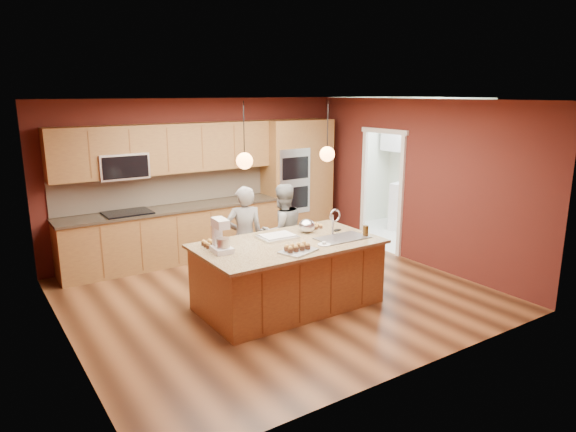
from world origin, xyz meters
TOP-DOWN VIEW (x-y plane):
  - floor at (0.00, 0.00)m, footprint 5.50×5.50m
  - ceiling at (0.00, 0.00)m, footprint 5.50×5.50m
  - wall_back at (0.00, 2.50)m, footprint 5.50×0.00m
  - wall_front at (0.00, -2.50)m, footprint 5.50×0.00m
  - wall_left at (-2.75, 0.00)m, footprint 0.00×5.00m
  - wall_right at (2.75, 0.00)m, footprint 0.00×5.00m
  - cabinet_run at (-0.68, 2.25)m, footprint 3.74×0.64m
  - oven_column at (1.85, 2.19)m, footprint 1.30×0.62m
  - doorway_trim at (2.73, 0.80)m, footprint 0.08×1.11m
  - laundry_room at (4.35, 1.20)m, footprint 2.60×2.70m
  - pendant_left at (-0.69, -0.40)m, footprint 0.20×0.20m
  - pendant_right at (0.55, -0.40)m, footprint 0.20×0.20m
  - island at (-0.05, -0.40)m, footprint 2.40×1.35m
  - person_left at (-0.22, 0.53)m, footprint 0.63×0.51m
  - person_right at (0.44, 0.53)m, footprint 0.75×0.61m
  - stand_mixer at (-0.98, -0.28)m, footprint 0.24×0.32m
  - sheet_cake at (-0.08, -0.16)m, footprint 0.51×0.38m
  - cooling_rack at (-0.19, -0.81)m, footprint 0.52×0.44m
  - mixing_bowl at (0.42, -0.13)m, footprint 0.23×0.23m
  - plate at (0.24, -0.76)m, footprint 0.17×0.17m
  - tumbler at (0.98, -0.73)m, footprint 0.08×0.08m
  - phone at (0.83, -0.30)m, footprint 0.15×0.11m
  - cupcakes_left at (-0.97, 0.01)m, footprint 0.24×0.24m
  - cupcakes_rack at (-0.19, -0.78)m, footprint 0.35×0.17m
  - cupcakes_right at (0.64, 0.03)m, footprint 0.21×0.28m
  - washer at (4.18, 0.94)m, footprint 0.66×0.67m
  - dryer at (4.17, 1.47)m, footprint 0.75×0.76m

SIDE VIEW (x-z plane):
  - floor at x=0.00m, z-range 0.00..0.00m
  - island at x=-0.05m, z-range -0.18..1.08m
  - washer at x=4.18m, z-range 0.00..0.93m
  - dryer at x=4.17m, z-range 0.00..0.97m
  - person_right at x=0.44m, z-range 0.00..1.47m
  - person_left at x=-0.22m, z-range 0.00..1.51m
  - phone at x=0.83m, z-range 0.88..0.89m
  - plate at x=0.24m, z-range 0.88..0.90m
  - cooling_rack at x=-0.19m, z-range 0.89..0.90m
  - sheet_cake at x=-0.08m, z-range 0.88..0.93m
  - cupcakes_right at x=0.64m, z-range 0.88..0.95m
  - cupcakes_left at x=-0.97m, z-range 0.88..0.96m
  - cupcakes_rack at x=-0.19m, z-range 0.90..0.98m
  - tumbler at x=0.98m, z-range 0.88..1.03m
  - mixing_bowl at x=0.42m, z-range 0.88..1.07m
  - cabinet_run at x=-0.68m, z-range -0.17..2.13m
  - doorway_trim at x=2.73m, z-range -0.05..2.15m
  - stand_mixer at x=-0.98m, z-range 0.85..1.27m
  - oven_column at x=1.85m, z-range 0.00..2.30m
  - wall_back at x=0.00m, z-range -1.40..4.10m
  - wall_front at x=0.00m, z-range -1.40..4.10m
  - wall_left at x=-2.75m, z-range -1.15..3.85m
  - wall_right at x=2.75m, z-range -1.15..3.85m
  - laundry_room at x=4.35m, z-range 0.60..3.30m
  - pendant_left at x=-0.69m, z-range 1.60..2.40m
  - pendant_right at x=0.55m, z-range 1.60..2.40m
  - ceiling at x=0.00m, z-range 2.70..2.70m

